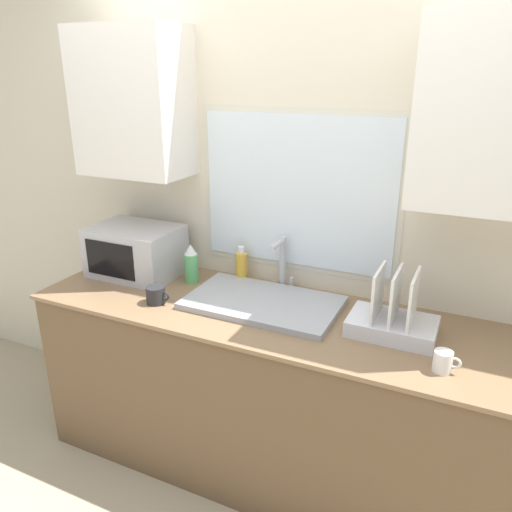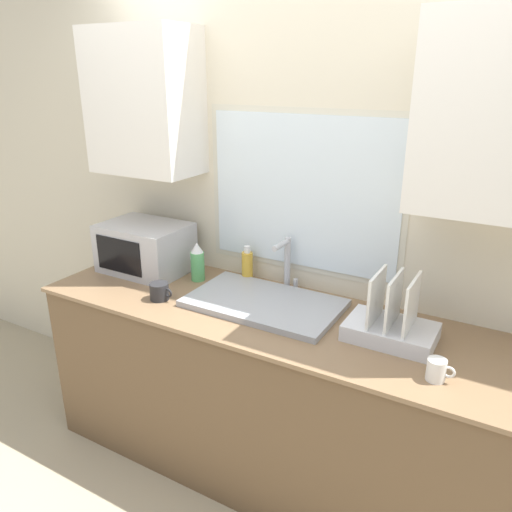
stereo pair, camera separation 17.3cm
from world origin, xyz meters
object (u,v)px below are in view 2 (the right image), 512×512
Objects in this scene: soap_bottle at (247,266)px; mug_near_sink at (160,291)px; faucet at (286,260)px; microwave at (145,248)px; spray_bottle at (198,262)px; dish_rack at (391,325)px.

mug_near_sink is (-0.25, -0.42, -0.04)m from soap_bottle.
faucet reaches higher than microwave.
faucet is at bearing -0.09° from soap_bottle.
faucet is at bearing 15.09° from spray_bottle.
microwave is 1.29× the size of dish_rack.
microwave reaches higher than soap_bottle.
soap_bottle is at bearing 28.30° from spray_bottle.
microwave reaches higher than mug_near_sink.
dish_rack is at bearing -21.63° from faucet.
spray_bottle is (-0.47, -0.13, -0.06)m from faucet.
spray_bottle reaches higher than soap_bottle.
mug_near_sink is at bearing -139.15° from faucet.
faucet reaches higher than spray_bottle.
spray_bottle is at bearing -151.70° from soap_bottle.
dish_rack reaches higher than faucet.
faucet is 1.29× the size of spray_bottle.
faucet is 0.58× the size of microwave.
dish_rack is 0.88m from soap_bottle.
dish_rack is 1.88× the size of soap_bottle.
microwave is 3.75× the size of mug_near_sink.
microwave is at bearing -175.07° from spray_bottle.
microwave is at bearing -164.79° from soap_bottle.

